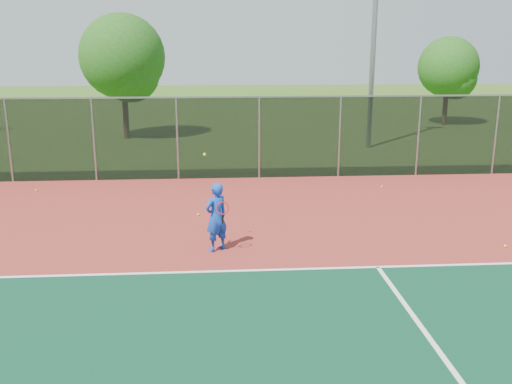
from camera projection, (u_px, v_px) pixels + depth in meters
ground at (312, 338)px, 9.80m from camera, size 120.00×120.00×0.00m
court_apron at (296, 289)px, 11.73m from camera, size 30.00×20.00×0.02m
fence_back at (259, 137)px, 20.98m from camera, size 30.00×0.06×3.03m
tennis_player at (216, 217)px, 13.68m from camera, size 0.73×0.76×2.39m
practice_ball_0 at (505, 246)px, 14.07m from camera, size 0.07×0.07×0.07m
practice_ball_1 at (198, 215)px, 16.64m from camera, size 0.07×0.07×0.07m
practice_ball_2 at (36, 190)px, 19.37m from camera, size 0.07×0.07×0.07m
practice_ball_4 at (382, 187)px, 19.84m from camera, size 0.07×0.07×0.07m
floodlight_n at (376, 2)px, 25.88m from camera, size 0.90×0.40×11.87m
tree_back_left at (124, 61)px, 29.12m from camera, size 4.36×4.36×6.41m
tree_back_mid at (450, 70)px, 34.33m from camera, size 3.61×3.61×5.30m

